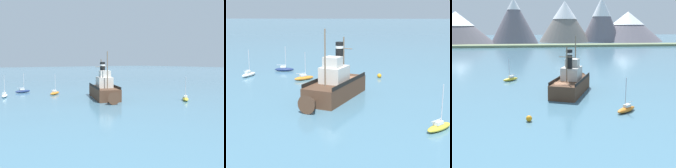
% 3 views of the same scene
% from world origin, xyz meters
% --- Properties ---
extents(ground_plane, '(600.00, 600.00, 0.00)m').
position_xyz_m(ground_plane, '(0.00, 0.00, 0.00)').
color(ground_plane, '#477289').
extents(mountain_ridge, '(187.89, 72.01, 32.67)m').
position_xyz_m(mountain_ridge, '(3.86, 152.73, 13.51)').
color(mountain_ridge, slate).
rests_on(mountain_ridge, ground).
extents(shoreline_strip, '(240.00, 12.00, 1.20)m').
position_xyz_m(shoreline_strip, '(0.00, 112.30, 0.60)').
color(shoreline_strip, '#6B7A56').
rests_on(shoreline_strip, ground).
extents(old_tugboat, '(8.74, 14.57, 9.90)m').
position_xyz_m(old_tugboat, '(2.19, 3.09, 1.83)').
color(old_tugboat, '#4C3323').
rests_on(old_tugboat, ground).
extents(sailboat_yellow, '(3.57, 3.35, 4.90)m').
position_xyz_m(sailboat_yellow, '(-9.30, 15.21, 0.43)').
color(sailboat_yellow, gold).
rests_on(sailboat_yellow, ground).
extents(sailboat_orange, '(3.70, 3.16, 4.90)m').
position_xyz_m(sailboat_orange, '(7.99, -9.25, 0.43)').
color(sailboat_orange, orange).
rests_on(sailboat_orange, ground).
extents(mooring_buoy, '(0.78, 0.78, 0.78)m').
position_xyz_m(mooring_buoy, '(-5.42, -11.54, 0.39)').
color(mooring_buoy, orange).
rests_on(mooring_buoy, ground).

